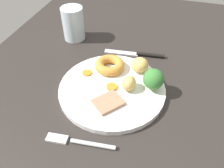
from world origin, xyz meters
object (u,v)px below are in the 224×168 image
object	(u,v)px
carrot_coin_front	(112,87)
fork	(79,142)
roast_potato_right	(140,65)
knife	(140,54)
water_glass	(73,24)
carrot_coin_back	(87,74)
dinner_plate	(112,89)
broccoli_floret	(153,79)
yorkshire_pudding	(110,65)
meat_slice_main	(109,103)
roast_potato_left	(129,83)

from	to	relation	value
carrot_coin_front	fork	world-z (taller)	carrot_coin_front
roast_potato_right	fork	xyz separation A→B (cm)	(-24.95, 7.70, -2.99)
knife	water_glass	size ratio (longest dim) A/B	1.74
roast_potato_right	carrot_coin_back	bearing A→B (deg)	112.62
water_glass	dinner_plate	bearing A→B (deg)	-137.53
broccoli_floret	yorkshire_pudding	bearing A→B (deg)	69.88
meat_slice_main	carrot_coin_front	bearing A→B (deg)	9.44
yorkshire_pudding	knife	distance (cm)	12.43
knife	yorkshire_pudding	bearing A→B (deg)	52.40
carrot_coin_back	knife	distance (cm)	18.71
dinner_plate	fork	size ratio (longest dim) A/B	1.77
carrot_coin_front	water_glass	world-z (taller)	water_glass
meat_slice_main	carrot_coin_front	world-z (taller)	meat_slice_main
dinner_plate	yorkshire_pudding	world-z (taller)	yorkshire_pudding
roast_potato_right	broccoli_floret	distance (cm)	7.59
yorkshire_pudding	roast_potato_left	distance (cm)	9.30
roast_potato_left	carrot_coin_back	bearing A→B (deg)	79.80
dinner_plate	broccoli_floret	size ratio (longest dim) A/B	4.68
dinner_plate	carrot_coin_back	xyz separation A→B (cm)	(2.71, 7.93, 0.92)
dinner_plate	water_glass	bearing A→B (deg)	42.47
knife	water_glass	xyz separation A→B (cm)	(3.81, 23.09, 4.89)
dinner_plate	carrot_coin_back	distance (cm)	8.43
dinner_plate	water_glass	size ratio (longest dim) A/B	2.54
yorkshire_pudding	roast_potato_left	world-z (taller)	roast_potato_left
meat_slice_main	roast_potato_left	xyz separation A→B (cm)	(6.17, -3.27, 1.46)
dinner_plate	yorkshire_pudding	distance (cm)	7.56
carrot_coin_back	fork	size ratio (longest dim) A/B	0.17
roast_potato_left	broccoli_floret	distance (cm)	6.06
fork	knife	size ratio (longest dim) A/B	0.83
carrot_coin_front	carrot_coin_back	bearing A→B (deg)	69.29
yorkshire_pudding	fork	size ratio (longest dim) A/B	0.53
fork	water_glass	bearing A→B (deg)	-71.12
fork	roast_potato_left	bearing A→B (deg)	-115.93
carrot_coin_front	knife	distance (cm)	17.93
dinner_plate	roast_potato_left	distance (cm)	4.93
meat_slice_main	carrot_coin_back	bearing A→B (deg)	46.63
roast_potato_right	fork	world-z (taller)	roast_potato_right
carrot_coin_back	fork	world-z (taller)	carrot_coin_back
roast_potato_left	fork	size ratio (longest dim) A/B	0.28
dinner_plate	broccoli_floret	bearing A→B (deg)	-77.22
roast_potato_left	roast_potato_right	distance (cm)	7.83
water_glass	meat_slice_main	bearing A→B (deg)	-142.93
roast_potato_left	knife	bearing A→B (deg)	1.01
yorkshire_pudding	roast_potato_right	size ratio (longest dim) A/B	1.74
roast_potato_right	knife	distance (cm)	9.49
carrot_coin_front	carrot_coin_back	size ratio (longest dim) A/B	1.07
dinner_plate	roast_potato_left	world-z (taller)	roast_potato_left
broccoli_floret	roast_potato_left	bearing A→B (deg)	106.77
yorkshire_pudding	carrot_coin_back	xyz separation A→B (cm)	(-4.10, 5.30, -1.03)
carrot_coin_front	carrot_coin_back	xyz separation A→B (cm)	(3.01, 7.96, -0.06)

